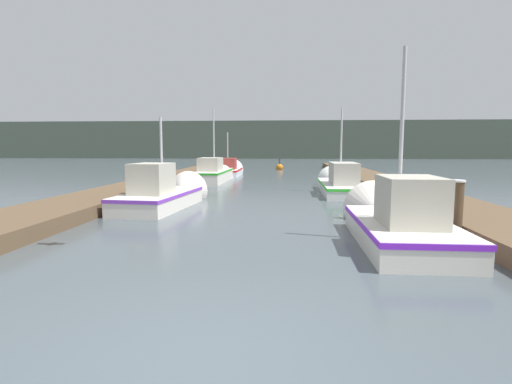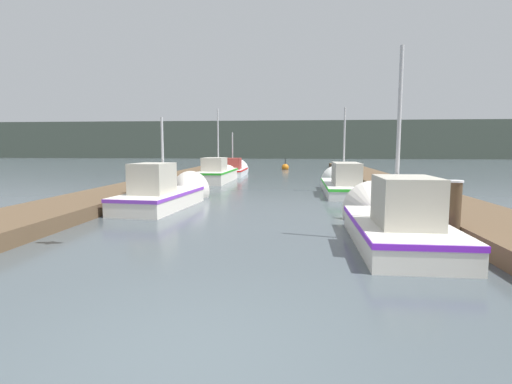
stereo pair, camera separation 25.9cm
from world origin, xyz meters
name	(u,v)px [view 1 (the left image)]	position (x,y,z in m)	size (l,w,h in m)	color
ground_plane	(199,362)	(0.00, 0.00, 0.00)	(200.00, 200.00, 0.00)	#424C51
dock_left	(159,183)	(-5.54, 16.00, 0.19)	(2.27, 40.00, 0.37)	brown
dock_right	(385,184)	(5.54, 16.00, 0.19)	(2.27, 40.00, 0.37)	brown
distant_shore_ridge	(281,140)	(0.00, 68.90, 3.04)	(120.00, 16.00, 6.09)	#424C42
fishing_boat_0	(393,219)	(3.15, 5.37, 0.40)	(1.78, 4.94, 4.53)	silver
fishing_boat_1	(166,193)	(-3.20, 9.53, 0.42)	(2.04, 4.96, 3.42)	silver
fishing_boat_2	(339,183)	(3.16, 14.36, 0.39)	(1.75, 6.24, 4.17)	silver
fishing_boat_3	(215,173)	(-3.28, 19.35, 0.45)	(1.65, 6.17, 4.50)	silver
fishing_boat_4	(229,170)	(-3.13, 23.85, 0.35)	(1.75, 5.10, 3.47)	silver
mooring_piling_0	(456,211)	(4.29, 4.92, 0.66)	(0.29, 0.29, 1.31)	#473523
mooring_piling_1	(131,190)	(-4.49, 9.80, 0.48)	(0.28, 0.28, 0.95)	#473523
channel_buoy	(280,167)	(0.27, 31.05, 0.17)	(0.62, 0.62, 1.12)	#BF6513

